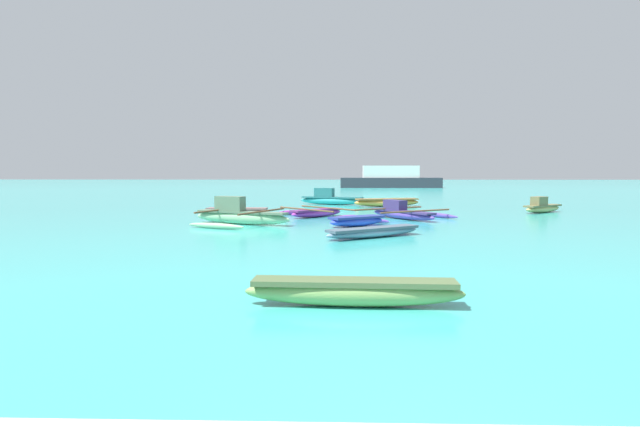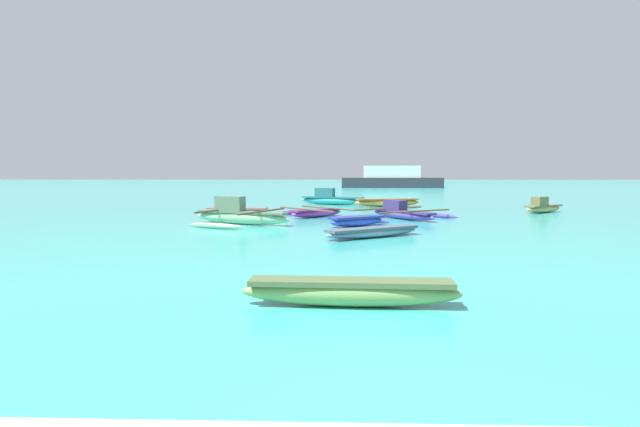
{
  "view_description": "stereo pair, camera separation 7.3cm",
  "coord_description": "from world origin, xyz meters",
  "px_view_note": "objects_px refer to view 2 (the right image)",
  "views": [
    {
      "loc": [
        -0.83,
        -2.58,
        1.99
      ],
      "look_at": [
        -1.41,
        18.03,
        0.25
      ],
      "focal_mm": 28.0,
      "sensor_mm": 36.0,
      "label": 1
    },
    {
      "loc": [
        -0.75,
        -2.58,
        1.99
      ],
      "look_at": [
        -1.41,
        18.03,
        0.25
      ],
      "focal_mm": 28.0,
      "sensor_mm": 36.0,
      "label": 2
    }
  ],
  "objects_px": {
    "moored_boat_1": "(351,291)",
    "distant_ferry": "(392,179)",
    "moored_boat_9": "(543,207)",
    "moored_boat_4": "(317,213)",
    "moored_boat_8": "(357,221)",
    "moored_boat_2": "(331,199)",
    "moored_boat_6": "(387,202)",
    "moored_boat_7": "(236,210)",
    "moored_boat_0": "(240,215)",
    "moored_boat_3": "(373,232)",
    "moored_boat_5": "(401,213)"
  },
  "relations": [
    {
      "from": "moored_boat_1",
      "to": "moored_boat_8",
      "type": "bearing_deg",
      "value": 89.39
    },
    {
      "from": "moored_boat_8",
      "to": "distant_ferry",
      "type": "relative_size",
      "value": 0.19
    },
    {
      "from": "moored_boat_4",
      "to": "moored_boat_9",
      "type": "distance_m",
      "value": 11.15
    },
    {
      "from": "moored_boat_0",
      "to": "moored_boat_9",
      "type": "xyz_separation_m",
      "value": [
        13.64,
        5.67,
        -0.06
      ]
    },
    {
      "from": "moored_boat_0",
      "to": "distant_ferry",
      "type": "distance_m",
      "value": 44.26
    },
    {
      "from": "moored_boat_3",
      "to": "moored_boat_5",
      "type": "relative_size",
      "value": 0.67
    },
    {
      "from": "moored_boat_0",
      "to": "moored_boat_5",
      "type": "relative_size",
      "value": 0.86
    },
    {
      "from": "moored_boat_2",
      "to": "moored_boat_9",
      "type": "distance_m",
      "value": 11.7
    },
    {
      "from": "moored_boat_9",
      "to": "moored_boat_5",
      "type": "bearing_deg",
      "value": 168.27
    },
    {
      "from": "moored_boat_7",
      "to": "distant_ferry",
      "type": "bearing_deg",
      "value": 76.17
    },
    {
      "from": "moored_boat_8",
      "to": "moored_boat_9",
      "type": "height_order",
      "value": "moored_boat_9"
    },
    {
      "from": "moored_boat_3",
      "to": "moored_boat_6",
      "type": "xyz_separation_m",
      "value": [
        1.81,
        13.38,
        0.08
      ]
    },
    {
      "from": "moored_boat_4",
      "to": "moored_boat_8",
      "type": "height_order",
      "value": "moored_boat_4"
    },
    {
      "from": "moored_boat_1",
      "to": "distant_ferry",
      "type": "bearing_deg",
      "value": 85.26
    },
    {
      "from": "moored_boat_4",
      "to": "moored_boat_5",
      "type": "bearing_deg",
      "value": -54.31
    },
    {
      "from": "moored_boat_0",
      "to": "moored_boat_8",
      "type": "xyz_separation_m",
      "value": [
        4.4,
        -0.61,
        -0.13
      ]
    },
    {
      "from": "moored_boat_2",
      "to": "moored_boat_6",
      "type": "relative_size",
      "value": 1.02
    },
    {
      "from": "moored_boat_2",
      "to": "moored_boat_7",
      "type": "xyz_separation_m",
      "value": [
        -4.12,
        -8.24,
        -0.05
      ]
    },
    {
      "from": "moored_boat_2",
      "to": "moored_boat_1",
      "type": "bearing_deg",
      "value": -68.9
    },
    {
      "from": "moored_boat_5",
      "to": "distant_ferry",
      "type": "distance_m",
      "value": 40.92
    },
    {
      "from": "moored_boat_0",
      "to": "moored_boat_6",
      "type": "bearing_deg",
      "value": 79.21
    },
    {
      "from": "moored_boat_7",
      "to": "distant_ferry",
      "type": "xyz_separation_m",
      "value": [
        11.26,
        39.98,
        0.8
      ]
    },
    {
      "from": "moored_boat_3",
      "to": "moored_boat_6",
      "type": "bearing_deg",
      "value": 48.82
    },
    {
      "from": "moored_boat_6",
      "to": "moored_boat_9",
      "type": "relative_size",
      "value": 1.59
    },
    {
      "from": "moored_boat_1",
      "to": "moored_boat_4",
      "type": "height_order",
      "value": "moored_boat_4"
    },
    {
      "from": "moored_boat_1",
      "to": "distant_ferry",
      "type": "relative_size",
      "value": 0.27
    },
    {
      "from": "moored_boat_0",
      "to": "moored_boat_1",
      "type": "relative_size",
      "value": 1.23
    },
    {
      "from": "moored_boat_7",
      "to": "distant_ferry",
      "type": "distance_m",
      "value": 41.54
    },
    {
      "from": "moored_boat_2",
      "to": "distant_ferry",
      "type": "xyz_separation_m",
      "value": [
        7.14,
        31.74,
        0.75
      ]
    },
    {
      "from": "moored_boat_6",
      "to": "moored_boat_7",
      "type": "xyz_separation_m",
      "value": [
        -7.33,
        -6.73,
        0.04
      ]
    },
    {
      "from": "moored_boat_2",
      "to": "distant_ferry",
      "type": "height_order",
      "value": "distant_ferry"
    },
    {
      "from": "moored_boat_1",
      "to": "distant_ferry",
      "type": "height_order",
      "value": "distant_ferry"
    },
    {
      "from": "moored_boat_4",
      "to": "moored_boat_6",
      "type": "relative_size",
      "value": 1.01
    },
    {
      "from": "moored_boat_8",
      "to": "distant_ferry",
      "type": "height_order",
      "value": "distant_ferry"
    },
    {
      "from": "moored_boat_0",
      "to": "moored_boat_4",
      "type": "height_order",
      "value": "moored_boat_0"
    },
    {
      "from": "moored_boat_4",
      "to": "moored_boat_7",
      "type": "bearing_deg",
      "value": 137.85
    },
    {
      "from": "moored_boat_0",
      "to": "moored_boat_2",
      "type": "distance_m",
      "value": 11.75
    },
    {
      "from": "moored_boat_1",
      "to": "distant_ferry",
      "type": "distance_m",
      "value": 54.81
    },
    {
      "from": "moored_boat_2",
      "to": "moored_boat_8",
      "type": "distance_m",
      "value": 11.91
    },
    {
      "from": "moored_boat_9",
      "to": "moored_boat_8",
      "type": "bearing_deg",
      "value": 177.45
    },
    {
      "from": "moored_boat_1",
      "to": "moored_boat_4",
      "type": "relative_size",
      "value": 0.82
    },
    {
      "from": "moored_boat_9",
      "to": "moored_boat_4",
      "type": "bearing_deg",
      "value": 156.94
    },
    {
      "from": "moored_boat_3",
      "to": "moored_boat_4",
      "type": "height_order",
      "value": "moored_boat_4"
    },
    {
      "from": "moored_boat_0",
      "to": "moored_boat_3",
      "type": "xyz_separation_m",
      "value": [
        4.76,
        -3.63,
        -0.17
      ]
    },
    {
      "from": "moored_boat_1",
      "to": "moored_boat_8",
      "type": "xyz_separation_m",
      "value": [
        0.53,
        10.8,
        -0.01
      ]
    },
    {
      "from": "moored_boat_1",
      "to": "moored_boat_2",
      "type": "height_order",
      "value": "moored_boat_2"
    },
    {
      "from": "moored_boat_2",
      "to": "moored_boat_5",
      "type": "distance_m",
      "value": 9.46
    },
    {
      "from": "moored_boat_9",
      "to": "distant_ferry",
      "type": "distance_m",
      "value": 37.47
    },
    {
      "from": "moored_boat_8",
      "to": "moored_boat_1",
      "type": "bearing_deg",
      "value": -126.14
    },
    {
      "from": "moored_boat_0",
      "to": "moored_boat_8",
      "type": "distance_m",
      "value": 4.44
    }
  ]
}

